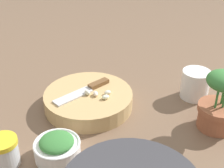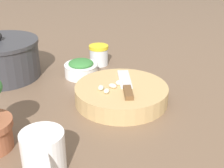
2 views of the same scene
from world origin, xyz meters
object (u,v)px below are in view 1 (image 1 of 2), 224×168
object	(u,v)px
garlic_cloves	(98,94)
chef_knife	(86,90)
herb_bowl	(57,148)
coffee_mug	(195,84)
potted_herb	(219,104)
spice_jar	(4,152)
cutting_board	(88,100)

from	to	relation	value
garlic_cloves	chef_knife	bearing A→B (deg)	-87.47
herb_bowl	coffee_mug	xyz separation A→B (m)	(-0.47, 0.14, 0.02)
potted_herb	chef_knife	bearing A→B (deg)	-68.62
coffee_mug	potted_herb	distance (m)	0.16
spice_jar	cutting_board	bearing A→B (deg)	-178.90
herb_bowl	coffee_mug	size ratio (longest dim) A/B	0.93
cutting_board	coffee_mug	xyz separation A→B (m)	(-0.26, 0.23, 0.02)
spice_jar	chef_knife	bearing A→B (deg)	-176.53
cutting_board	potted_herb	bearing A→B (deg)	112.71
cutting_board	herb_bowl	world-z (taller)	herb_bowl
garlic_cloves	potted_herb	world-z (taller)	potted_herb
garlic_cloves	coffee_mug	xyz separation A→B (m)	(-0.25, 0.19, -0.01)
cutting_board	coffee_mug	bearing A→B (deg)	138.22
coffee_mug	potted_herb	xyz separation A→B (m)	(0.11, 0.12, 0.03)
potted_herb	cutting_board	bearing A→B (deg)	-67.29
spice_jar	coffee_mug	world-z (taller)	coffee_mug
cutting_board	garlic_cloves	xyz separation A→B (m)	(-0.01, 0.04, 0.03)
cutting_board	spice_jar	size ratio (longest dim) A/B	3.61
chef_knife	potted_herb	size ratio (longest dim) A/B	1.13
herb_bowl	coffee_mug	world-z (taller)	coffee_mug
spice_jar	potted_herb	distance (m)	0.56
garlic_cloves	herb_bowl	distance (m)	0.22
cutting_board	herb_bowl	xyz separation A→B (m)	(0.21, 0.09, 0.00)
potted_herb	coffee_mug	bearing A→B (deg)	-133.52
garlic_cloves	potted_herb	xyz separation A→B (m)	(-0.14, 0.31, 0.02)
potted_herb	spice_jar	bearing A→B (deg)	-37.13
chef_knife	coffee_mug	size ratio (longest dim) A/B	1.59
chef_knife	herb_bowl	distance (m)	0.24
garlic_cloves	potted_herb	bearing A→B (deg)	114.03
herb_bowl	potted_herb	world-z (taller)	potted_herb
cutting_board	herb_bowl	bearing A→B (deg)	22.33
herb_bowl	garlic_cloves	bearing A→B (deg)	-166.80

